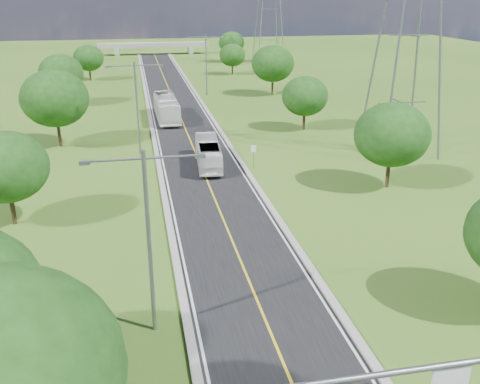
{
  "coord_description": "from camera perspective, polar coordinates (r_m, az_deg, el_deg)",
  "views": [
    {
      "loc": [
        -6.22,
        -12.59,
        17.14
      ],
      "look_at": [
        0.98,
        23.66,
        3.0
      ],
      "focal_mm": 40.0,
      "sensor_mm": 36.0,
      "label": 1
    }
  ],
  "objects": [
    {
      "name": "bus_inbound",
      "position": [
        75.31,
        -7.84,
        8.91
      ],
      "size": [
        2.97,
        11.86,
        3.29
      ],
      "primitive_type": "imported",
      "rotation": [
        0.0,
        0.0,
        0.02
      ],
      "color": "white",
      "rests_on": "road"
    },
    {
      "name": "curb_right",
      "position": [
        81.09,
        -3.6,
        8.77
      ],
      "size": [
        0.5,
        150.0,
        0.22
      ],
      "primitive_type": "cube",
      "color": "gray",
      "rests_on": "ground"
    },
    {
      "name": "ground",
      "position": [
        74.85,
        -6.22,
        7.57
      ],
      "size": [
        260.0,
        260.0,
        0.0
      ],
      "primitive_type": "plane",
      "color": "#385A19",
      "rests_on": "ground"
    },
    {
      "name": "tree_lb",
      "position": [
        43.58,
        -23.69,
        2.46
      ],
      "size": [
        6.3,
        6.3,
        7.33
      ],
      "color": "black",
      "rests_on": "ground"
    },
    {
      "name": "streetlight_far_right",
      "position": [
        92.09,
        -3.63,
        13.91
      ],
      "size": [
        5.9,
        0.25,
        10.0
      ],
      "color": "slate",
      "rests_on": "ground"
    },
    {
      "name": "power_tower_far",
      "position": [
        131.63,
        3.12,
        19.54
      ],
      "size": [
        9.0,
        6.4,
        28.0
      ],
      "color": "slate",
      "rests_on": "ground"
    },
    {
      "name": "speed_limit_sign",
      "position": [
        54.13,
        1.43,
        4.24
      ],
      "size": [
        0.55,
        0.09,
        2.4
      ],
      "color": "slate",
      "rests_on": "ground"
    },
    {
      "name": "power_tower_near",
      "position": [
        59.77,
        17.76,
        16.99
      ],
      "size": [
        9.0,
        6.4,
        28.0
      ],
      "color": "slate",
      "rests_on": "ground"
    },
    {
      "name": "overpass",
      "position": [
        153.43,
        -9.18,
        15.17
      ],
      "size": [
        30.0,
        3.0,
        3.2
      ],
      "color": "gray",
      "rests_on": "ground"
    },
    {
      "name": "tree_rc",
      "position": [
        69.18,
        6.94,
        10.12
      ],
      "size": [
        5.88,
        5.88,
        6.84
      ],
      "color": "black",
      "rests_on": "ground"
    },
    {
      "name": "road",
      "position": [
        80.67,
        -6.63,
        8.55
      ],
      "size": [
        8.0,
        150.0,
        0.06
      ],
      "primitive_type": "cube",
      "color": "black",
      "rests_on": "ground"
    },
    {
      "name": "streetlight_mid_left",
      "position": [
        58.67,
        -10.96,
        9.56
      ],
      "size": [
        5.9,
        0.25,
        10.0
      ],
      "color": "slate",
      "rests_on": "ground"
    },
    {
      "name": "tree_re",
      "position": [
        115.23,
        -0.83,
        14.39
      ],
      "size": [
        5.46,
        5.46,
        6.35
      ],
      "color": "black",
      "rests_on": "ground"
    },
    {
      "name": "tree_rd",
      "position": [
        92.35,
        3.52,
        13.51
      ],
      "size": [
        7.14,
        7.14,
        8.3
      ],
      "color": "black",
      "rests_on": "ground"
    },
    {
      "name": "streetlight_near_left",
      "position": [
        27.02,
        -9.76,
        -3.87
      ],
      "size": [
        5.9,
        0.25,
        10.0
      ],
      "color": "slate",
      "rests_on": "ground"
    },
    {
      "name": "tree_rb",
      "position": [
        49.56,
        15.89,
        5.9
      ],
      "size": [
        6.72,
        6.72,
        7.82
      ],
      "color": "black",
      "rests_on": "ground"
    },
    {
      "name": "tree_le",
      "position": [
        111.64,
        -15.86,
        13.58
      ],
      "size": [
        5.88,
        5.88,
        6.84
      ],
      "color": "black",
      "rests_on": "ground"
    },
    {
      "name": "curb_left",
      "position": [
        80.44,
        -9.68,
        8.41
      ],
      "size": [
        0.5,
        150.0,
        0.22
      ],
      "primitive_type": "cube",
      "color": "gray",
      "rests_on": "ground"
    },
    {
      "name": "bus_outbound",
      "position": [
        54.88,
        -3.42,
        4.22
      ],
      "size": [
        2.98,
        9.73,
        2.67
      ],
      "primitive_type": "imported",
      "rotation": [
        0.0,
        0.0,
        3.06
      ],
      "color": "white",
      "rests_on": "road"
    },
    {
      "name": "tree_lc",
      "position": [
        64.25,
        -19.16,
        9.43
      ],
      "size": [
        7.56,
        7.56,
        8.79
      ],
      "color": "black",
      "rests_on": "ground"
    },
    {
      "name": "tree_rf",
      "position": [
        135.36,
        -0.91,
        15.63
      ],
      "size": [
        6.3,
        6.3,
        7.33
      ],
      "color": "black",
      "rests_on": "ground"
    },
    {
      "name": "tree_ld",
      "position": [
        88.11,
        -18.56,
        11.93
      ],
      "size": [
        6.72,
        6.72,
        7.82
      ],
      "color": "black",
      "rests_on": "ground"
    }
  ]
}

